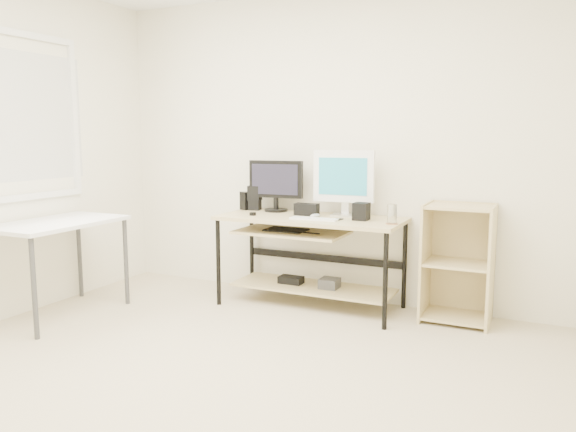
% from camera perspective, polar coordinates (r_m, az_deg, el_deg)
% --- Properties ---
extents(room, '(4.01, 4.01, 2.62)m').
position_cam_1_polar(room, '(3.17, -11.57, 6.45)').
color(room, beige).
rests_on(room, ground).
extents(desk, '(1.50, 0.65, 0.75)m').
position_cam_1_polar(desk, '(4.60, 2.04, -2.66)').
color(desk, '#C8B67E').
rests_on(desk, ground).
extents(side_table, '(0.60, 1.00, 0.75)m').
position_cam_1_polar(side_table, '(4.69, -22.40, -1.45)').
color(side_table, white).
rests_on(side_table, ground).
extents(shelf_unit, '(0.50, 0.40, 0.90)m').
position_cam_1_polar(shelf_unit, '(4.46, 16.93, -4.51)').
color(shelf_unit, '#D6C285').
rests_on(shelf_unit, ground).
extents(black_monitor, '(0.48, 0.20, 0.44)m').
position_cam_1_polar(black_monitor, '(4.85, -1.24, 3.43)').
color(black_monitor, black).
rests_on(black_monitor, desk).
extents(white_imac, '(0.50, 0.16, 0.54)m').
position_cam_1_polar(white_imac, '(4.59, 5.67, 3.84)').
color(white_imac, silver).
rests_on(white_imac, desk).
extents(keyboard, '(0.39, 0.12, 0.01)m').
position_cam_1_polar(keyboard, '(4.40, 2.66, -0.30)').
color(keyboard, white).
rests_on(keyboard, desk).
extents(mouse, '(0.09, 0.12, 0.03)m').
position_cam_1_polar(mouse, '(4.49, 2.79, 0.02)').
color(mouse, '#B7B7BD').
rests_on(mouse, desk).
extents(center_speaker, '(0.20, 0.09, 0.10)m').
position_cam_1_polar(center_speaker, '(4.63, 1.91, 0.67)').
color(center_speaker, black).
rests_on(center_speaker, desk).
extents(speaker_left, '(0.13, 0.13, 0.22)m').
position_cam_1_polar(speaker_left, '(4.97, -3.39, 1.91)').
color(speaker_left, black).
rests_on(speaker_left, desk).
extents(speaker_right, '(0.12, 0.12, 0.14)m').
position_cam_1_polar(speaker_right, '(4.40, 7.45, 0.46)').
color(speaker_right, black).
rests_on(speaker_right, desk).
extents(audio_controller, '(0.09, 0.08, 0.16)m').
position_cam_1_polar(audio_controller, '(4.98, -4.44, 1.55)').
color(audio_controller, black).
rests_on(audio_controller, desk).
extents(volume_puck, '(0.07, 0.07, 0.02)m').
position_cam_1_polar(volume_puck, '(4.64, -3.60, 0.21)').
color(volume_puck, black).
rests_on(volume_puck, desk).
extents(smartphone, '(0.08, 0.12, 0.01)m').
position_cam_1_polar(smartphone, '(4.39, 4.95, -0.35)').
color(smartphone, black).
rests_on(smartphone, desk).
extents(coaster, '(0.12, 0.12, 0.01)m').
position_cam_1_polar(coaster, '(4.25, 10.50, -0.77)').
color(coaster, '#A6714B').
rests_on(coaster, desk).
extents(drinking_glass, '(0.09, 0.09, 0.14)m').
position_cam_1_polar(drinking_glass, '(4.24, 10.52, 0.23)').
color(drinking_glass, white).
rests_on(drinking_glass, coaster).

